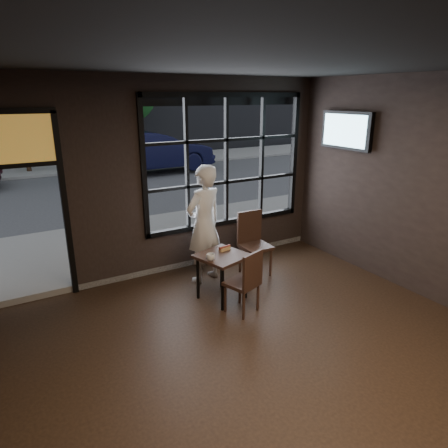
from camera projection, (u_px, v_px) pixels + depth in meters
floor at (299, 398)px, 4.01m from camera, size 6.00×7.00×0.02m
ceiling at (324, 51)px, 3.02m from camera, size 6.00×7.00×0.02m
window_frame at (226, 161)px, 6.91m from camera, size 3.06×0.12×2.28m
stained_transom at (7, 139)px, 5.16m from camera, size 1.20×0.06×0.70m
street_asphalt at (34, 147)px, 23.76m from camera, size 60.00×41.00×0.04m
building_across at (15, 2)px, 20.62m from camera, size 28.00×12.00×15.00m
cafe_table at (222, 276)px, 5.87m from camera, size 0.80×0.80×0.70m
chair_near at (242, 281)px, 5.47m from camera, size 0.51×0.51×0.92m
chair_window at (256, 245)px, 6.61m from camera, size 0.47×0.47×1.06m
man at (204, 224)px, 6.28m from camera, size 0.79×0.63×1.90m
hotdog at (225, 248)px, 5.92m from camera, size 0.21×0.12×0.06m
cup at (211, 257)px, 5.55m from camera, size 0.16×0.16×0.10m
tv at (346, 130)px, 6.71m from camera, size 0.12×1.07×0.63m
navy_car at (155, 152)px, 15.25m from camera, size 4.51×1.67×1.47m
tree_left at (20, 106)px, 14.67m from camera, size 2.09×2.09×3.57m
tree_right at (128, 93)px, 17.26m from camera, size 2.48×2.48×4.23m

